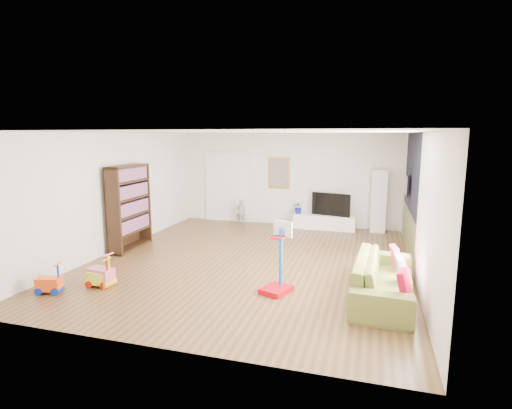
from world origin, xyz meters
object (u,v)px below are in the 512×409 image
(bookshelf, at_px, (129,207))
(sofa, at_px, (384,278))
(basketball_hoop, at_px, (276,258))
(media_console, at_px, (324,222))

(bookshelf, bearing_deg, sofa, -15.81)
(basketball_hoop, bearing_deg, sofa, 29.36)
(bookshelf, xyz_separation_m, basketball_hoop, (3.94, -1.68, -0.37))
(bookshelf, relative_size, sofa, 0.85)
(media_console, xyz_separation_m, sofa, (1.53, -4.68, 0.14))
(bookshelf, height_order, sofa, bookshelf)
(media_console, bearing_deg, sofa, -71.21)
(bookshelf, bearing_deg, media_console, 36.37)
(media_console, height_order, basketball_hoop, basketball_hoop)
(media_console, relative_size, basketball_hoop, 1.43)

